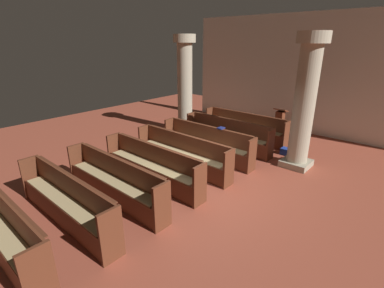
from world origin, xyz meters
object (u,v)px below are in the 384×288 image
Objects in this scene: hymn_book at (221,128)px; pew_row_6 at (66,199)px; lectern at (279,124)px; pillar_aisle_side at (305,101)px; pew_row_4 at (152,164)px; pillar_far_side at (185,83)px; pew_row_1 at (227,133)px; pew_row_7 at (1,226)px; pew_row_0 at (244,126)px; pew_row_2 at (207,142)px; pew_row_3 at (182,152)px; kneeler_box_blue at (288,152)px; pew_row_5 at (114,180)px.

pew_row_6 is at bearing -94.80° from hymn_book.
pillar_aisle_side is at bearing -54.99° from lectern.
pillar_far_side is at bearing 121.56° from pew_row_4.
pew_row_1 is at bearing -11.02° from pillar_far_side.
pew_row_0 is at bearing 90.00° from pew_row_7.
pew_row_2 and pew_row_3 have the same top height.
pew_row_3 is 3.40m from pew_row_6.
pillar_aisle_side is at bearing -50.44° from kneeler_box_blue.
pew_row_1 is 1.00× the size of pew_row_2.
pew_row_0 is at bearing 90.00° from pew_row_3.
pew_row_7 is 9.30m from lectern.
pew_row_3 is at bearing -90.00° from pew_row_2.
pew_row_3 is 1.00× the size of pew_row_4.
pew_row_3 is 2.27m from pew_row_5.
pew_row_7 is at bearing -90.00° from pew_row_4.
lectern reaches higher than pew_row_2.
pew_row_5 and pew_row_6 have the same top height.
pew_row_7 is (0.00, -4.53, 0.00)m from pew_row_3.
pillar_far_side is (-2.37, 3.86, 1.42)m from pew_row_4.
pew_row_1 is 3.03× the size of lectern.
pew_row_0 is 4.53m from pew_row_4.
pew_row_1 is 1.00× the size of pew_row_7.
lectern is 2.08m from kneeler_box_blue.
kneeler_box_blue is (1.88, 4.15, -0.42)m from pew_row_4.
pew_row_0 is 2.27m from pew_row_2.
pillar_aisle_side is (2.42, 2.36, 1.42)m from pew_row_3.
pew_row_2 and pew_row_7 have the same top height.
lectern reaches higher than hymn_book.
pillar_far_side reaches higher than kneeler_box_blue.
pew_row_0 is 2.84m from pillar_far_side.
pew_row_7 is (0.00, -1.13, 0.00)m from pew_row_6.
hymn_book reaches higher than pew_row_4.
pillar_far_side reaches higher than pew_row_6.
pew_row_4 is at bearing -97.34° from lectern.
pillar_aisle_side is 3.45× the size of lectern.
lectern is (0.76, 8.13, -0.07)m from pew_row_6.
lectern is at bearing 80.93° from pew_row_3.
hymn_book is at bearing -79.19° from pew_row_0.
pew_row_5 is 5.71m from pillar_far_side.
hymn_book is 2.42m from kneeler_box_blue.
hymn_book is (-2.02, -1.03, -0.94)m from pillar_aisle_side.
pillar_far_side is at bearing 111.16° from pew_row_6.
pew_row_3 is 7.82× the size of kneeler_box_blue.
pew_row_2 is at bearing 90.00° from pew_row_7.
pew_row_3 is (0.00, -2.27, 0.00)m from pew_row_1.
pillar_far_side is at bearing -147.32° from lectern.
pew_row_2 is (0.00, -2.27, 0.00)m from pew_row_0.
pew_row_6 is 8.17m from lectern.
pew_row_4 is 2.27m from pew_row_6.
pew_row_6 is 0.88× the size of pillar_aisle_side.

